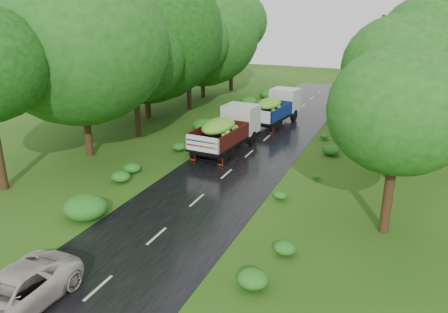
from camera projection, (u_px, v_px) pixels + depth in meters
The scene contains 10 objects.
ground at pixel (98, 288), 15.63m from camera, with size 120.00×120.00×0.00m, color #19440E.
road at pixel (168, 226), 19.98m from camera, with size 6.50×80.00×0.02m, color black.
road_lines at pixel (178, 217), 20.84m from camera, with size 0.12×69.60×0.00m.
truck_near at pixel (228, 128), 29.79m from camera, with size 2.85×6.80×2.79m.
truck_far at pixel (276, 106), 36.38m from camera, with size 3.03×6.63×2.69m.
car at pixel (10, 295), 14.17m from camera, with size 2.26×4.90×1.36m, color beige.
utility_pole at pixel (377, 78), 31.14m from camera, with size 1.56×0.25×8.92m.
trees_left at pixel (158, 38), 36.46m from camera, with size 6.89×35.45×9.78m.
trees_right at pixel (420, 62), 30.92m from camera, with size 6.02×30.51×8.36m.
shrubs at pixel (238, 158), 27.69m from camera, with size 11.90×44.00×0.70m.
Camera 1 is at (9.27, -10.39, 9.66)m, focal length 35.00 mm.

